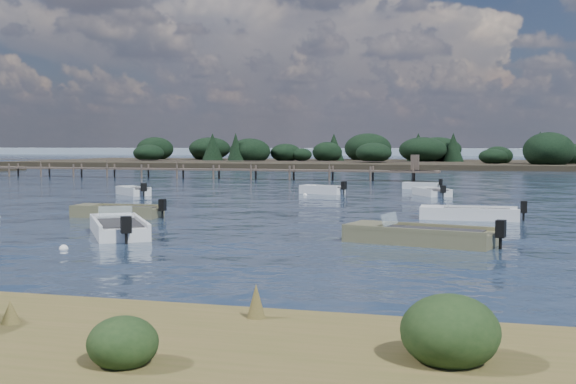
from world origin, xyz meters
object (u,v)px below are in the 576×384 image
(dinghy_near_olive, at_px, (118,230))
(tender_far_grey_b, at_px, (421,187))
(dinghy_extra_a, at_px, (432,194))
(dinghy_mid_white_b, at_px, (468,216))
(dinghy_mid_white_a, at_px, (419,239))
(dinghy_mid_grey, at_px, (117,214))
(tender_far_white, at_px, (322,191))
(jetty, at_px, (180,169))
(tender_far_grey, at_px, (133,193))

(dinghy_near_olive, bearing_deg, tender_far_grey_b, 74.70)
(dinghy_extra_a, bearing_deg, dinghy_mid_white_b, -79.81)
(dinghy_extra_a, xyz_separation_m, dinghy_mid_white_a, (1.35, -26.03, 0.03))
(dinghy_mid_grey, relative_size, dinghy_mid_white_a, 0.81)
(tender_far_white, height_order, dinghy_mid_white_b, dinghy_mid_white_b)
(dinghy_mid_grey, xyz_separation_m, tender_far_grey_b, (13.06, 27.87, -0.01))
(dinghy_mid_white_a, bearing_deg, jetty, 123.00)
(dinghy_mid_white_b, bearing_deg, tender_far_white, 124.32)
(dinghy_mid_grey, relative_size, jetty, 0.08)
(tender_far_grey_b, bearing_deg, tender_far_grey, -147.10)
(dinghy_mid_grey, relative_size, dinghy_mid_white_b, 0.95)
(dinghy_mid_white_a, bearing_deg, tender_far_grey, 137.31)
(dinghy_mid_grey, distance_m, tender_far_grey_b, 30.78)
(dinghy_mid_grey, xyz_separation_m, dinghy_mid_white_b, (17.44, 3.68, 0.00))
(tender_far_white, bearing_deg, dinghy_extra_a, 1.33)
(dinghy_extra_a, height_order, tender_far_grey, tender_far_grey)
(dinghy_extra_a, distance_m, dinghy_mid_white_a, 26.07)
(tender_far_white, distance_m, dinghy_extra_a, 8.13)
(dinghy_extra_a, distance_m, dinghy_mid_white_b, 16.69)
(tender_far_white, distance_m, dinghy_mid_white_b, 19.66)
(dinghy_extra_a, xyz_separation_m, tender_far_grey, (-21.33, -5.11, 0.02))
(tender_far_white, relative_size, dinghy_near_olive, 0.69)
(tender_far_grey_b, xyz_separation_m, tender_far_grey, (-19.91, -12.88, 0.01))
(tender_far_grey, bearing_deg, dinghy_mid_white_b, -24.97)
(tender_far_grey_b, bearing_deg, dinghy_near_olive, -105.30)
(dinghy_extra_a, xyz_separation_m, dinghy_near_olive, (-10.85, -26.68, 0.03))
(dinghy_mid_white_b, relative_size, jetty, 0.08)
(tender_far_grey, bearing_deg, dinghy_extra_a, 13.48)
(dinghy_mid_white_a, distance_m, jetty, 55.45)
(tender_far_white, distance_m, dinghy_mid_white_a, 27.53)
(dinghy_near_olive, bearing_deg, dinghy_mid_white_b, 36.61)
(dinghy_mid_grey, bearing_deg, dinghy_extra_a, 54.23)
(tender_far_grey_b, distance_m, dinghy_mid_white_a, 33.91)
(tender_far_white, xyz_separation_m, jetty, (-20.72, 20.65, 0.80))
(dinghy_extra_a, xyz_separation_m, dinghy_mid_white_b, (2.95, -16.42, 0.02))
(dinghy_mid_white_b, bearing_deg, dinghy_mid_grey, -168.07)
(dinghy_mid_grey, xyz_separation_m, dinghy_extra_a, (14.49, 20.11, -0.02))
(dinghy_mid_white_b, bearing_deg, dinghy_near_olive, -143.39)
(dinghy_mid_grey, height_order, dinghy_mid_white_a, dinghy_mid_white_a)
(dinghy_near_olive, xyz_separation_m, jetty, (-18.00, 47.14, 0.80))
(dinghy_mid_grey, height_order, dinghy_extra_a, dinghy_mid_grey)
(dinghy_mid_grey, bearing_deg, jetty, 109.50)
(dinghy_mid_white_a, distance_m, tender_far_grey, 30.86)
(dinghy_extra_a, xyz_separation_m, jetty, (-28.85, 20.46, 0.84))
(dinghy_extra_a, distance_m, jetty, 35.38)
(dinghy_near_olive, bearing_deg, dinghy_mid_grey, 118.95)
(dinghy_mid_white_a, xyz_separation_m, jetty, (-30.20, 46.50, 0.80))
(tender_far_grey_b, distance_m, dinghy_extra_a, 7.89)
(tender_far_grey_b, xyz_separation_m, dinghy_near_olive, (-9.42, -34.44, 0.02))
(dinghy_extra_a, bearing_deg, dinghy_mid_white_a, -87.04)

